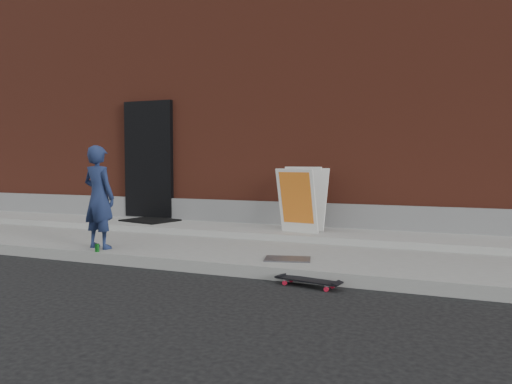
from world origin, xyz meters
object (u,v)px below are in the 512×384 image
at_px(child, 99,197).
at_px(skateboard, 308,281).
at_px(soda_can, 97,248).
at_px(pizza_sign, 302,199).

xyz_separation_m(child, skateboard, (3.13, -0.41, -0.80)).
distance_m(skateboard, soda_can, 2.99).
relative_size(pizza_sign, soda_can, 9.43).
relative_size(child, pizza_sign, 1.40).
height_order(child, pizza_sign, child).
bearing_deg(pizza_sign, child, -140.14).
relative_size(child, skateboard, 1.92).
xyz_separation_m(pizza_sign, soda_can, (-2.20, -2.21, -0.56)).
relative_size(skateboard, pizza_sign, 0.73).
bearing_deg(skateboard, child, 172.53).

